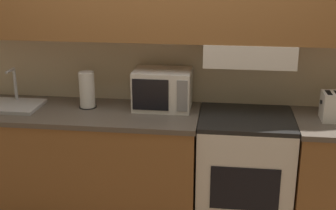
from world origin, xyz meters
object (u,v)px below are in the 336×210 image
Objects in this scene: microwave at (163,89)px; sink_basin at (10,105)px; paper_towel_roll at (87,90)px; stove_range at (243,176)px.

microwave is 0.91× the size of sink_basin.
microwave reaches higher than sink_basin.
microwave is 0.56m from paper_towel_roll.
sink_basin is at bearing -173.80° from microwave.
microwave is at bearing 169.39° from stove_range.
sink_basin reaches higher than stove_range.
paper_towel_roll is (-0.55, -0.05, -0.01)m from microwave.
sink_basin is (-1.74, -0.01, 0.48)m from stove_range.
paper_towel_roll is (0.58, 0.07, 0.11)m from sink_basin.
microwave is 1.14m from sink_basin.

